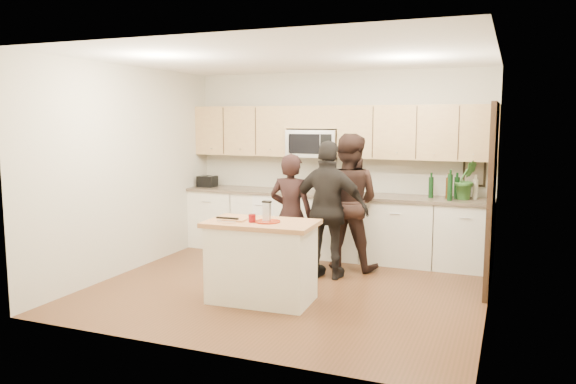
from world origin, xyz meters
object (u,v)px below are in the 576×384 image
at_px(toaster, 207,181).
at_px(woman_right, 329,210).
at_px(woman_left, 291,214).
at_px(island, 262,261).
at_px(woman_center, 347,202).

bearing_deg(toaster, woman_right, -24.45).
relative_size(toaster, woman_left, 0.17).
relative_size(island, toaster, 4.62).
bearing_deg(woman_center, island, 73.55).
xyz_separation_m(woman_center, woman_right, (-0.09, -0.53, -0.04)).
bearing_deg(island, woman_center, 70.98).
height_order(island, woman_center, woman_center).
xyz_separation_m(toaster, woman_left, (1.86, -1.09, -0.24)).
height_order(toaster, woman_center, woman_center).
bearing_deg(woman_center, woman_right, 80.15).
relative_size(woman_center, woman_right, 1.04).
bearing_deg(toaster, island, -48.67).
height_order(island, woman_right, woman_right).
distance_m(island, woman_left, 1.19).
relative_size(woman_left, woman_right, 0.90).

